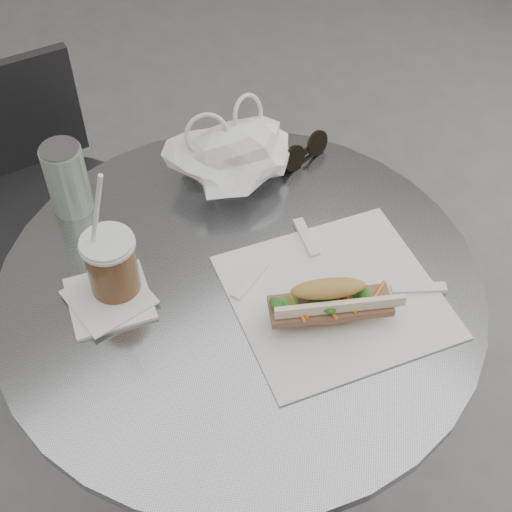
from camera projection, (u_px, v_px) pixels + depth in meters
cafe_table at (242, 377)px, 1.31m from camera, size 0.76×0.76×0.74m
chair_far at (57, 245)px, 1.70m from camera, size 0.40×0.42×0.76m
sandwich_paper at (335, 296)px, 1.09m from camera, size 0.37×0.36×0.00m
banh_mi at (329, 302)px, 1.03m from camera, size 0.23×0.19×0.07m
iced_coffee at (112, 265)px, 1.05m from camera, size 0.08×0.08×0.24m
sunglasses at (305, 152)px, 1.29m from camera, size 0.11×0.03×0.05m
plastic_bag at (235, 156)px, 1.23m from camera, size 0.22×0.17×0.11m
napkin_stack at (109, 298)px, 1.08m from camera, size 0.15×0.15×0.01m
drink_can at (67, 179)px, 1.17m from camera, size 0.07×0.07×0.13m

